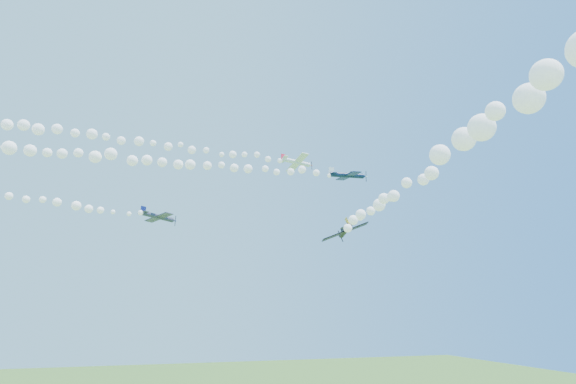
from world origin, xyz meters
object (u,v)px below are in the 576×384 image
object	(u,v)px
plane_white	(297,162)
plane_navy	(348,175)
plane_grey	(159,217)
plane_black	(345,231)

from	to	relation	value
plane_white	plane_navy	size ratio (longest dim) A/B	0.98
plane_white	plane_navy	distance (m)	18.87
plane_white	plane_grey	size ratio (longest dim) A/B	0.98
plane_black	plane_navy	bearing A→B (deg)	-14.43
plane_navy	plane_grey	xyz separation A→B (m)	(-33.00, 17.20, -6.63)
plane_navy	plane_grey	world-z (taller)	plane_navy
plane_grey	plane_white	bearing A→B (deg)	-26.59
plane_white	plane_black	distance (m)	40.38
plane_navy	plane_black	size ratio (longest dim) A/B	1.21
plane_white	plane_grey	bearing A→B (deg)	171.33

